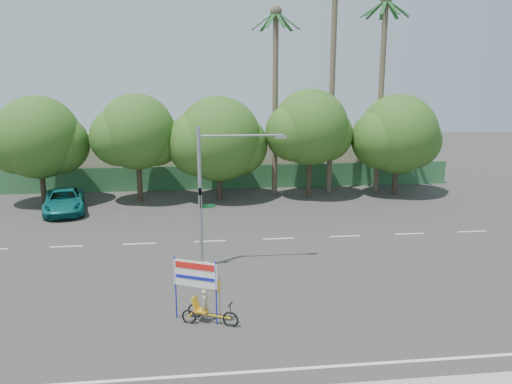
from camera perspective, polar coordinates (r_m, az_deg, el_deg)
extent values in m
plane|color=#33302D|center=(21.70, 0.68, -12.24)|extent=(120.00, 120.00, 0.00)
cube|color=#336B3D|center=(41.85, -3.03, 1.71)|extent=(38.00, 0.08, 2.00)
cube|color=beige|center=(46.63, -15.79, 3.66)|extent=(12.00, 8.00, 4.00)
cube|color=beige|center=(47.24, 6.36, 3.95)|extent=(14.00, 8.00, 3.60)
cylinder|color=#473828|center=(39.89, -23.21, 1.19)|extent=(0.40, 0.40, 3.52)
sphere|color=#244D16|center=(39.41, -23.64, 5.74)|extent=(6.00, 6.00, 6.00)
sphere|color=#244D16|center=(39.39, -21.55, 5.10)|extent=(4.32, 4.32, 4.32)
sphere|color=#244D16|center=(39.62, -25.57, 5.13)|extent=(4.56, 4.56, 4.56)
cylinder|color=#473828|center=(38.44, -13.19, 1.67)|extent=(0.40, 0.40, 3.74)
sphere|color=#244D16|center=(37.92, -13.46, 6.71)|extent=(5.60, 5.60, 5.60)
sphere|color=#244D16|center=(38.16, -11.47, 5.94)|extent=(4.03, 4.03, 4.03)
sphere|color=#244D16|center=(37.89, -15.38, 6.07)|extent=(4.26, 4.26, 4.26)
cylinder|color=#473828|center=(38.24, -4.21, 1.59)|extent=(0.40, 0.40, 3.30)
sphere|color=#244D16|center=(37.76, -4.29, 6.05)|extent=(6.40, 6.40, 6.40)
sphere|color=#244D16|center=(38.21, -2.12, 5.37)|extent=(4.61, 4.61, 4.61)
sphere|color=#244D16|center=(37.52, -6.47, 5.50)|extent=(4.86, 4.86, 4.86)
cylinder|color=#473828|center=(39.09, 6.10, 2.23)|extent=(0.40, 0.40, 3.87)
sphere|color=#244D16|center=(38.58, 6.22, 7.37)|extent=(5.80, 5.80, 5.80)
sphere|color=#244D16|center=(39.25, 7.98, 6.51)|extent=(4.18, 4.18, 4.18)
sphere|color=#244D16|center=(38.11, 4.37, 6.81)|extent=(4.41, 4.41, 4.41)
cylinder|color=#473828|center=(41.22, 15.63, 2.07)|extent=(0.40, 0.40, 3.43)
sphere|color=#244D16|center=(40.76, 15.91, 6.38)|extent=(6.20, 6.20, 6.20)
sphere|color=#244D16|center=(41.65, 17.49, 5.65)|extent=(4.46, 4.46, 4.46)
sphere|color=#244D16|center=(40.06, 14.16, 5.92)|extent=(4.71, 4.71, 4.71)
cylinder|color=#70604C|center=(40.34, 8.69, 11.88)|extent=(0.44, 0.44, 17.00)
cylinder|color=#70604C|center=(41.59, 14.06, 10.30)|extent=(0.44, 0.44, 15.00)
cube|color=#1C4C21|center=(42.19, 15.87, 19.56)|extent=(1.91, 0.28, 1.36)
cube|color=#1C4C21|center=(42.67, 15.26, 19.51)|extent=(1.65, 1.44, 1.36)
cube|color=#1C4C21|center=(42.77, 14.36, 19.55)|extent=(0.61, 1.93, 1.36)
cube|color=#1C4C21|center=(42.45, 13.56, 19.64)|extent=(1.20, 1.80, 1.36)
cube|color=#1C4C21|center=(41.85, 13.24, 19.75)|extent=(1.89, 0.92, 1.36)
cube|color=#1C4C21|center=(41.25, 13.56, 19.84)|extent=(1.89, 0.92, 1.36)
cube|color=#1C4C21|center=(40.93, 14.38, 19.85)|extent=(1.20, 1.80, 1.36)
cube|color=#1C4C21|center=(41.05, 15.32, 19.78)|extent=(0.61, 1.93, 1.36)
cube|color=#1C4C21|center=(41.55, 15.91, 19.66)|extent=(1.65, 1.44, 1.36)
cylinder|color=#70604C|center=(39.46, 2.20, 9.82)|extent=(0.44, 0.44, 14.00)
sphere|color=#70604C|center=(39.67, 2.29, 19.96)|extent=(0.90, 0.90, 0.90)
cube|color=#1C4C21|center=(39.75, 3.70, 18.97)|extent=(1.91, 0.28, 1.36)
cube|color=#1C4C21|center=(40.31, 3.22, 18.90)|extent=(1.65, 1.44, 1.36)
cube|color=#1C4C21|center=(40.54, 2.31, 18.88)|extent=(0.61, 1.93, 1.36)
cube|color=#1C4C21|center=(40.34, 1.40, 18.91)|extent=(1.20, 1.80, 1.36)
cube|color=#1C4C21|center=(39.79, 0.88, 18.99)|extent=(1.89, 0.92, 1.36)
cube|color=#1C4C21|center=(39.16, 1.01, 19.09)|extent=(1.89, 0.92, 1.36)
cube|color=#1C4C21|center=(38.73, 1.75, 19.15)|extent=(1.20, 1.80, 1.36)
cube|color=#1C4C21|center=(38.71, 2.76, 19.14)|extent=(0.61, 1.93, 1.36)
cube|color=#1C4C21|center=(39.12, 3.53, 19.07)|extent=(1.65, 1.44, 1.36)
cylinder|color=gray|center=(25.20, -6.20, -8.47)|extent=(1.10, 1.10, 0.10)
cylinder|color=gray|center=(24.15, -6.40, -0.84)|extent=(0.18, 0.18, 7.00)
cylinder|color=gray|center=(23.69, -1.72, 6.47)|extent=(4.00, 0.10, 0.10)
cube|color=gray|center=(23.93, 2.85, 6.29)|extent=(0.55, 0.20, 0.12)
imported|color=black|center=(23.91, -6.40, -0.73)|extent=(0.16, 0.20, 1.00)
cube|color=#14662D|center=(24.24, -5.55, -1.62)|extent=(0.70, 0.04, 0.18)
torus|color=black|center=(19.55, -2.93, -14.35)|extent=(0.61, 0.34, 0.64)
torus|color=black|center=(20.35, -7.00, -13.33)|extent=(0.57, 0.31, 0.60)
torus|color=black|center=(19.93, -7.67, -13.96)|extent=(0.57, 0.31, 0.60)
cube|color=gold|center=(19.80, -5.17, -13.83)|extent=(1.49, 0.72, 0.06)
cube|color=gold|center=(20.13, -7.33, -13.60)|extent=(0.29, 0.54, 0.05)
cube|color=gold|center=(19.88, -6.21, -13.31)|extent=(0.60, 0.56, 0.06)
cube|color=gold|center=(19.86, -6.92, -12.51)|extent=(0.36, 0.45, 0.51)
cylinder|color=black|center=(19.38, -2.94, -13.36)|extent=(0.04, 0.04, 0.52)
cube|color=black|center=(19.27, -2.95, -12.68)|extent=(0.21, 0.40, 0.04)
imported|color=#CCB284|center=(19.67, -5.85, -12.44)|extent=(0.38, 0.44, 1.02)
cylinder|color=#1820B7|center=(19.98, -9.17, -10.72)|extent=(0.07, 0.07, 2.56)
cylinder|color=#1820B7|center=(19.31, -4.57, -11.47)|extent=(0.07, 0.07, 2.56)
cube|color=white|center=(19.37, -6.96, -9.31)|extent=(1.65, 0.79, 1.04)
cube|color=red|center=(19.22, -7.03, -8.43)|extent=(1.47, 0.68, 0.25)
cube|color=#1820B7|center=(19.39, -6.99, -9.73)|extent=(1.47, 0.68, 0.13)
cylinder|color=black|center=(19.38, -4.16, -12.29)|extent=(0.03, 0.03, 1.99)
cube|color=red|center=(19.24, -5.12, -10.49)|extent=(0.77, 0.37, 0.62)
imported|color=#0E6664|center=(37.21, -21.09, -0.96)|extent=(3.77, 6.12, 1.58)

